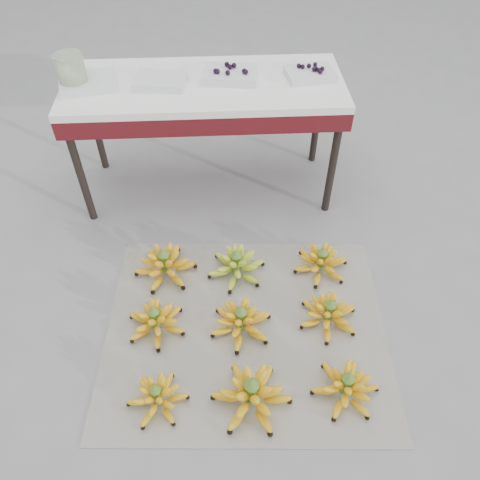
{
  "coord_description": "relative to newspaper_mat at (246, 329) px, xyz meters",
  "views": [
    {
      "loc": [
        0.0,
        -1.21,
        1.81
      ],
      "look_at": [
        0.08,
        0.23,
        0.3
      ],
      "focal_mm": 35.0,
      "sensor_mm": 36.0,
      "label": 1
    }
  ],
  "objects": [
    {
      "name": "ground",
      "position": [
        -0.09,
        0.04,
        -0.0
      ],
      "size": [
        60.0,
        60.0,
        0.0
      ],
      "primitive_type": "plane",
      "color": "slate",
      "rests_on": "ground"
    },
    {
      "name": "newspaper_mat",
      "position": [
        0.0,
        0.0,
        0.0
      ],
      "size": [
        1.31,
        1.12,
        0.01
      ],
      "primitive_type": "cube",
      "rotation": [
        0.0,
        0.0,
        -0.06
      ],
      "color": "white",
      "rests_on": "ground"
    },
    {
      "name": "bunch_front_left",
      "position": [
        -0.37,
        -0.33,
        0.05
      ],
      "size": [
        0.27,
        0.27,
        0.15
      ],
      "rotation": [
        0.0,
        0.0,
        -0.17
      ],
      "color": "yellow",
      "rests_on": "newspaper_mat"
    },
    {
      "name": "bunch_front_center",
      "position": [
        -0.0,
        -0.34,
        0.07
      ],
      "size": [
        0.4,
        0.4,
        0.19
      ],
      "rotation": [
        0.0,
        0.0,
        -0.37
      ],
      "color": "yellow",
      "rests_on": "newspaper_mat"
    },
    {
      "name": "bunch_front_right",
      "position": [
        0.38,
        -0.33,
        0.06
      ],
      "size": [
        0.31,
        0.31,
        0.16
      ],
      "rotation": [
        0.0,
        0.0,
        -0.17
      ],
      "color": "yellow",
      "rests_on": "newspaper_mat"
    },
    {
      "name": "bunch_mid_left",
      "position": [
        -0.4,
        0.03,
        0.06
      ],
      "size": [
        0.32,
        0.32,
        0.16
      ],
      "rotation": [
        0.0,
        0.0,
        0.24
      ],
      "color": "yellow",
      "rests_on": "newspaper_mat"
    },
    {
      "name": "bunch_mid_center",
      "position": [
        -0.02,
        0.0,
        0.06
      ],
      "size": [
        0.31,
        0.31,
        0.17
      ],
      "rotation": [
        0.0,
        0.0,
        -0.11
      ],
      "color": "yellow",
      "rests_on": "newspaper_mat"
    },
    {
      "name": "bunch_mid_right",
      "position": [
        0.37,
        0.02,
        0.06
      ],
      "size": [
        0.3,
        0.3,
        0.16
      ],
      "rotation": [
        0.0,
        0.0,
        -0.15
      ],
      "color": "yellow",
      "rests_on": "newspaper_mat"
    },
    {
      "name": "bunch_back_left",
      "position": [
        -0.37,
        0.35,
        0.06
      ],
      "size": [
        0.34,
        0.34,
        0.18
      ],
      "rotation": [
        0.0,
        0.0,
        -0.17
      ],
      "color": "yellow",
      "rests_on": "newspaper_mat"
    },
    {
      "name": "bunch_back_center",
      "position": [
        -0.03,
        0.33,
        0.06
      ],
      "size": [
        0.29,
        0.29,
        0.17
      ],
      "rotation": [
        0.0,
        0.0,
        0.05
      ],
      "color": "#99B733",
      "rests_on": "newspaper_mat"
    },
    {
      "name": "bunch_back_right",
      "position": [
        0.39,
        0.33,
        0.06
      ],
      "size": [
        0.32,
        0.32,
        0.16
      ],
      "rotation": [
        0.0,
        0.0,
        -0.24
      ],
      "color": "yellow",
      "rests_on": "newspaper_mat"
    },
    {
      "name": "vendor_table",
      "position": [
        -0.15,
        1.01,
        0.59
      ],
      "size": [
        1.4,
        0.56,
        0.67
      ],
      "color": "black",
      "rests_on": "ground"
    },
    {
      "name": "tray_far_left",
      "position": [
        -0.71,
        0.99,
        0.69
      ],
      "size": [
        0.3,
        0.25,
        0.04
      ],
      "color": "silver",
      "rests_on": "vendor_table"
    },
    {
      "name": "tray_left",
      "position": [
        -0.36,
        0.99,
        0.69
      ],
      "size": [
        0.26,
        0.2,
        0.04
      ],
      "color": "silver",
      "rests_on": "vendor_table"
    },
    {
      "name": "tray_right",
      "position": [
        -0.02,
        1.04,
        0.69
      ],
      "size": [
        0.29,
        0.22,
        0.07
      ],
      "color": "silver",
      "rests_on": "vendor_table"
    },
    {
      "name": "tray_far_right",
      "position": [
        0.38,
        1.03,
        0.69
      ],
      "size": [
        0.26,
        0.2,
        0.06
      ],
      "color": "silver",
      "rests_on": "vendor_table"
    },
    {
      "name": "glass_jar",
      "position": [
        -0.77,
        0.98,
        0.75
      ],
      "size": [
        0.17,
        0.17,
        0.17
      ],
      "primitive_type": "cylinder",
      "rotation": [
        0.0,
        0.0,
        -0.27
      ],
      "color": "beige",
      "rests_on": "vendor_table"
    }
  ]
}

